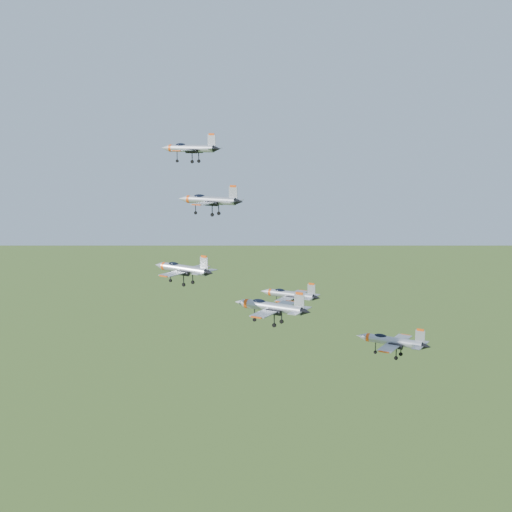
% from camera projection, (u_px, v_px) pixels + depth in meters
% --- Properties ---
extents(jet_lead, '(13.43, 11.10, 3.59)m').
position_uv_depth(jet_lead, '(190.00, 148.00, 136.58)').
color(jet_lead, '#979AA2').
extents(jet_left_high, '(12.57, 10.37, 3.36)m').
position_uv_depth(jet_left_high, '(209.00, 200.00, 120.29)').
color(jet_left_high, '#979AA2').
extents(jet_right_high, '(11.55, 9.73, 3.11)m').
position_uv_depth(jet_right_high, '(182.00, 269.00, 107.65)').
color(jet_right_high, '#979AA2').
extents(jet_left_low, '(11.37, 9.43, 3.04)m').
position_uv_depth(jet_left_low, '(289.00, 294.00, 121.85)').
color(jet_left_low, '#979AA2').
extents(jet_right_low, '(13.12, 10.92, 3.51)m').
position_uv_depth(jet_right_low, '(271.00, 307.00, 107.07)').
color(jet_right_low, '#979AA2').
extents(jet_trail, '(12.73, 10.61, 3.40)m').
position_uv_depth(jet_trail, '(392.00, 341.00, 115.15)').
color(jet_trail, '#979AA2').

